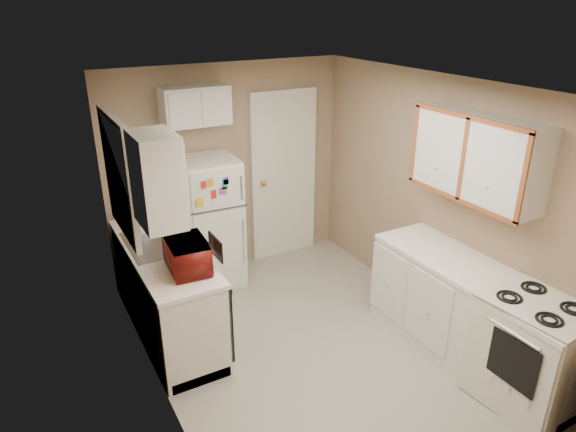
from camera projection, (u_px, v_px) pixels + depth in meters
floor at (314, 346)px, 4.82m from camera, size 3.80×3.80×0.00m
ceiling at (320, 87)px, 3.88m from camera, size 3.80×3.80×0.00m
wall_left at (153, 270)px, 3.73m from camera, size 3.80×3.80×0.00m
wall_right at (439, 201)px, 4.98m from camera, size 3.80×3.80×0.00m
wall_back at (229, 170)px, 5.88m from camera, size 2.80×2.80×0.00m
wall_front at (499, 357)px, 2.83m from camera, size 2.80×2.80×0.00m
left_counter at (167, 291)px, 4.88m from camera, size 0.60×1.80×0.90m
dishwasher at (219, 310)px, 4.51m from camera, size 0.03×0.58×0.72m
sink at (158, 246)px, 4.84m from camera, size 0.54×0.74×0.16m
microwave at (188, 254)px, 4.29m from camera, size 0.49×0.29×0.31m
soap_bottle at (143, 223)px, 5.00m from camera, size 0.10×0.11×0.21m
window_blinds at (120, 176)px, 4.43m from camera, size 0.10×0.98×1.08m
upper_cabinet_left at (157, 180)px, 3.74m from camera, size 0.30×0.45×0.70m
refrigerator at (210, 224)px, 5.62m from camera, size 0.64×0.62×1.48m
cabinet_over_fridge at (195, 106)px, 5.27m from camera, size 0.70×0.30×0.40m
interior_door at (284, 176)px, 6.23m from camera, size 0.86×0.06×2.08m
right_counter at (469, 316)px, 4.50m from camera, size 0.60×2.00×0.90m
stove at (530, 353)px, 4.02m from camera, size 0.68×0.81×0.92m
upper_cabinet_right at (477, 157)px, 4.27m from camera, size 0.30×1.20×0.70m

